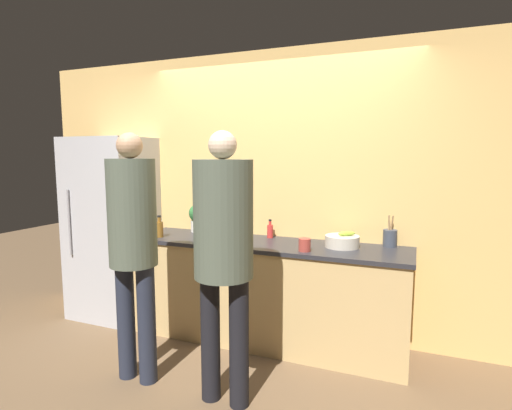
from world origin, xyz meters
The scene contains 13 objects.
ground_plane centered at (0.00, 0.00, 0.00)m, with size 14.00×14.00×0.00m, color brown.
wall_back centered at (0.00, 0.67, 1.30)m, with size 5.20×0.06×2.60m.
counter centered at (0.00, 0.36, 0.45)m, with size 2.47×0.65×0.90m.
refrigerator centered at (-1.66, 0.33, 0.91)m, with size 0.77×0.65×1.83m.
person_left centered at (-0.65, -0.60, 1.07)m, with size 0.34×0.34×1.81m.
person_center centered at (0.08, -0.60, 1.10)m, with size 0.38×0.38×1.80m.
fruit_bowl centered at (0.66, 0.41, 0.95)m, with size 0.28×0.28×0.14m.
utensil_crock centered at (1.02, 0.58, 0.97)m, with size 0.11×0.11×0.26m.
bottle_red centered at (-0.02, 0.54, 0.96)m, with size 0.05×0.05×0.17m.
bottle_green centered at (-0.44, 0.44, 0.98)m, with size 0.07×0.07×0.22m.
bottle_amber centered at (-0.98, 0.18, 0.98)m, with size 0.07×0.07×0.20m.
cup_red centered at (0.41, 0.15, 0.95)m, with size 0.10×0.10×0.10m.
potted_plant centered at (-0.79, 0.56, 1.05)m, with size 0.18×0.18×0.28m.
Camera 1 is at (1.21, -2.85, 1.64)m, focal length 28.00 mm.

